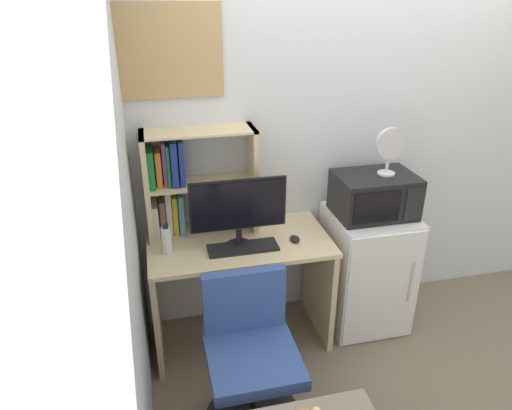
{
  "coord_description": "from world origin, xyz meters",
  "views": [
    {
      "loc": [
        -1.45,
        -2.8,
        2.22
      ],
      "look_at": [
        -0.88,
        -0.33,
        1.02
      ],
      "focal_mm": 32.64,
      "sensor_mm": 36.0,
      "label": 1
    }
  ],
  "objects_px": {
    "monitor": "(238,208)",
    "keyboard": "(243,248)",
    "desk_chair": "(251,364)",
    "microwave": "(374,195)",
    "desk_fan": "(390,147)",
    "hutch_bookshelf": "(184,181)",
    "mini_fridge": "(366,268)",
    "water_bottle": "(167,240)",
    "wall_corkboard": "(164,52)",
    "computer_mouse": "(295,239)"
  },
  "relations": [
    {
      "from": "monitor",
      "to": "keyboard",
      "type": "height_order",
      "value": "monitor"
    },
    {
      "from": "microwave",
      "to": "wall_corkboard",
      "type": "height_order",
      "value": "wall_corkboard"
    },
    {
      "from": "microwave",
      "to": "desk_chair",
      "type": "height_order",
      "value": "microwave"
    },
    {
      "from": "hutch_bookshelf",
      "to": "keyboard",
      "type": "height_order",
      "value": "hutch_bookshelf"
    },
    {
      "from": "monitor",
      "to": "keyboard",
      "type": "xyz_separation_m",
      "value": [
        0.02,
        -0.04,
        -0.25
      ]
    },
    {
      "from": "hutch_bookshelf",
      "to": "desk_chair",
      "type": "distance_m",
      "value": 1.15
    },
    {
      "from": "keyboard",
      "to": "water_bottle",
      "type": "distance_m",
      "value": 0.46
    },
    {
      "from": "desk_fan",
      "to": "hutch_bookshelf",
      "type": "bearing_deg",
      "value": 171.6
    },
    {
      "from": "water_bottle",
      "to": "mini_fridge",
      "type": "relative_size",
      "value": 0.22
    },
    {
      "from": "monitor",
      "to": "desk_fan",
      "type": "distance_m",
      "value": 1.02
    },
    {
      "from": "wall_corkboard",
      "to": "monitor",
      "type": "bearing_deg",
      "value": -46.68
    },
    {
      "from": "computer_mouse",
      "to": "microwave",
      "type": "relative_size",
      "value": 0.17
    },
    {
      "from": "hutch_bookshelf",
      "to": "wall_corkboard",
      "type": "distance_m",
      "value": 0.76
    },
    {
      "from": "wall_corkboard",
      "to": "desk_chair",
      "type": "bearing_deg",
      "value": -73.17
    },
    {
      "from": "keyboard",
      "to": "computer_mouse",
      "type": "bearing_deg",
      "value": 3.78
    },
    {
      "from": "monitor",
      "to": "wall_corkboard",
      "type": "distance_m",
      "value": 0.98
    },
    {
      "from": "mini_fridge",
      "to": "microwave",
      "type": "relative_size",
      "value": 1.68
    },
    {
      "from": "computer_mouse",
      "to": "hutch_bookshelf",
      "type": "bearing_deg",
      "value": 156.46
    },
    {
      "from": "desk_fan",
      "to": "wall_corkboard",
      "type": "xyz_separation_m",
      "value": [
        -1.32,
        0.28,
        0.57
      ]
    },
    {
      "from": "wall_corkboard",
      "to": "desk_fan",
      "type": "bearing_deg",
      "value": -12.12
    },
    {
      "from": "mini_fridge",
      "to": "hutch_bookshelf",
      "type": "bearing_deg",
      "value": 171.29
    },
    {
      "from": "water_bottle",
      "to": "desk_chair",
      "type": "xyz_separation_m",
      "value": [
        0.37,
        -0.61,
        -0.48
      ]
    },
    {
      "from": "mini_fridge",
      "to": "microwave",
      "type": "distance_m",
      "value": 0.56
    },
    {
      "from": "keyboard",
      "to": "desk_chair",
      "type": "xyz_separation_m",
      "value": [
        -0.07,
        -0.54,
        -0.4
      ]
    },
    {
      "from": "hutch_bookshelf",
      "to": "desk_fan",
      "type": "relative_size",
      "value": 2.23
    },
    {
      "from": "monitor",
      "to": "desk_chair",
      "type": "height_order",
      "value": "monitor"
    },
    {
      "from": "microwave",
      "to": "desk_fan",
      "type": "relative_size",
      "value": 1.64
    },
    {
      "from": "wall_corkboard",
      "to": "computer_mouse",
      "type": "bearing_deg",
      "value": -28.46
    },
    {
      "from": "monitor",
      "to": "wall_corkboard",
      "type": "xyz_separation_m",
      "value": [
        -0.34,
        0.36,
        0.85
      ]
    },
    {
      "from": "microwave",
      "to": "desk_fan",
      "type": "bearing_deg",
      "value": -5.27
    },
    {
      "from": "desk_chair",
      "to": "hutch_bookshelf",
      "type": "bearing_deg",
      "value": 105.38
    },
    {
      "from": "computer_mouse",
      "to": "desk_fan",
      "type": "xyz_separation_m",
      "value": [
        0.63,
        0.09,
        0.52
      ]
    },
    {
      "from": "mini_fridge",
      "to": "desk_fan",
      "type": "relative_size",
      "value": 2.76
    },
    {
      "from": "water_bottle",
      "to": "wall_corkboard",
      "type": "bearing_deg",
      "value": 74.92
    },
    {
      "from": "hutch_bookshelf",
      "to": "microwave",
      "type": "distance_m",
      "value": 1.22
    },
    {
      "from": "water_bottle",
      "to": "wall_corkboard",
      "type": "xyz_separation_m",
      "value": [
        0.09,
        0.33,
        1.02
      ]
    },
    {
      "from": "hutch_bookshelf",
      "to": "mini_fridge",
      "type": "bearing_deg",
      "value": -8.71
    },
    {
      "from": "hutch_bookshelf",
      "to": "desk_chair",
      "type": "relative_size",
      "value": 0.79
    },
    {
      "from": "hutch_bookshelf",
      "to": "keyboard",
      "type": "bearing_deg",
      "value": -44.68
    },
    {
      "from": "computer_mouse",
      "to": "desk_fan",
      "type": "relative_size",
      "value": 0.27
    },
    {
      "from": "hutch_bookshelf",
      "to": "microwave",
      "type": "relative_size",
      "value": 1.36
    },
    {
      "from": "microwave",
      "to": "desk_chair",
      "type": "relative_size",
      "value": 0.58
    },
    {
      "from": "desk_fan",
      "to": "keyboard",
      "type": "bearing_deg",
      "value": -173.28
    },
    {
      "from": "microwave",
      "to": "desk_fan",
      "type": "distance_m",
      "value": 0.33
    },
    {
      "from": "keyboard",
      "to": "desk_chair",
      "type": "height_order",
      "value": "desk_chair"
    },
    {
      "from": "desk_chair",
      "to": "desk_fan",
      "type": "bearing_deg",
      "value": 32.3
    },
    {
      "from": "wall_corkboard",
      "to": "water_bottle",
      "type": "bearing_deg",
      "value": -105.08
    },
    {
      "from": "keyboard",
      "to": "microwave",
      "type": "height_order",
      "value": "microwave"
    },
    {
      "from": "hutch_bookshelf",
      "to": "desk_chair",
      "type": "xyz_separation_m",
      "value": [
        0.23,
        -0.84,
        -0.74
      ]
    },
    {
      "from": "water_bottle",
      "to": "hutch_bookshelf",
      "type": "bearing_deg",
      "value": 58.86
    }
  ]
}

